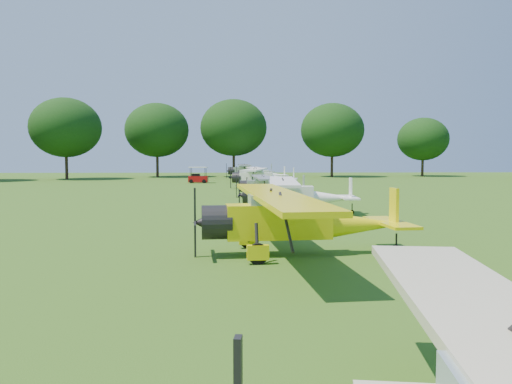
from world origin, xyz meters
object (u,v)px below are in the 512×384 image
at_px(aircraft_3, 293,192).
at_px(aircraft_4, 269,184).
at_px(aircraft_5, 261,176).
at_px(aircraft_2, 294,215).
at_px(golf_cart, 198,178).
at_px(aircraft_7, 249,170).
at_px(aircraft_6, 260,173).

distance_m(aircraft_3, aircraft_4, 12.04).
xyz_separation_m(aircraft_3, aircraft_5, (-0.70, 23.72, 0.05)).
height_order(aircraft_2, aircraft_3, aircraft_2).
bearing_deg(aircraft_4, golf_cart, 106.00).
height_order(aircraft_5, aircraft_7, aircraft_7).
bearing_deg(aircraft_5, aircraft_2, -81.68).
bearing_deg(aircraft_5, aircraft_7, 101.03).
distance_m(aircraft_2, aircraft_5, 35.74).
xyz_separation_m(aircraft_3, aircraft_6, (-0.27, 36.02, -0.02)).
bearing_deg(aircraft_5, aircraft_3, -78.98).
relative_size(aircraft_2, aircraft_7, 0.98).
bearing_deg(aircraft_6, aircraft_7, 91.63).
relative_size(aircraft_6, aircraft_7, 0.91).
bearing_deg(aircraft_7, aircraft_2, -91.39).
bearing_deg(aircraft_4, aircraft_5, 88.25).
bearing_deg(aircraft_6, golf_cart, -177.69).
bearing_deg(aircraft_7, aircraft_6, -86.21).
height_order(aircraft_3, golf_cart, aircraft_3).
height_order(aircraft_4, aircraft_7, aircraft_7).
xyz_separation_m(aircraft_3, golf_cart, (-8.23, 35.19, -0.57)).
height_order(aircraft_3, aircraft_4, aircraft_3).
distance_m(aircraft_2, aircraft_4, 24.06).
xyz_separation_m(aircraft_2, aircraft_4, (0.73, 24.04, -0.25)).
height_order(aircraft_2, aircraft_7, aircraft_7).
height_order(aircraft_2, aircraft_4, aircraft_2).
height_order(aircraft_2, aircraft_5, aircraft_2).
distance_m(aircraft_2, golf_cart, 47.71).
height_order(aircraft_2, golf_cart, aircraft_2).
relative_size(aircraft_2, aircraft_6, 1.08).
relative_size(aircraft_3, aircraft_6, 1.02).
bearing_deg(golf_cart, aircraft_6, 9.82).
height_order(aircraft_6, golf_cart, aircraft_6).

